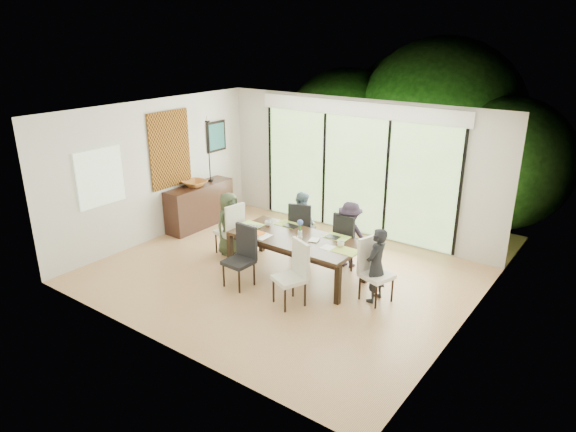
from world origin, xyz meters
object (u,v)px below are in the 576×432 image
Objects in this scene: person_right_end at (376,265)px; table_top at (296,239)px; person_far_right at (350,235)px; cup_c at (341,244)px; laptop at (252,227)px; vase at (300,234)px; chair_far_right at (350,239)px; chair_far_left at (302,227)px; cup_b at (300,239)px; chair_near_right at (289,274)px; person_far_left at (302,222)px; chair_near_left at (238,257)px; person_left_end at (229,224)px; cup_a at (268,223)px; chair_right_end at (377,271)px; bowl at (195,183)px; chair_left_end at (229,228)px; sideboard at (200,206)px.

table_top is at bearing -87.75° from person_right_end.
cup_c is (0.25, -0.73, 0.14)m from person_far_right.
vase is at bearing -15.21° from laptop.
laptop is (-1.40, -0.95, 0.19)m from chair_far_right.
person_far_right is 10.75× the size of vase.
vase is (0.50, -0.80, 0.24)m from chair_far_left.
chair_far_left reaches higher than cup_b.
chair_near_right is 0.85× the size of person_far_left.
chair_far_left is 1.72m from chair_near_left.
person_left_end is (-2.03, -0.85, 0.09)m from chair_far_right.
person_far_right is at bearing 28.55° from cup_a.
chair_far_left is 0.85× the size of person_left_end.
person_right_end is (1.48, -0.00, -0.07)m from table_top.
person_left_end is (-0.98, 0.87, 0.09)m from chair_near_left.
chair_right_end is 0.85× the size of person_right_end.
chair_near_right is at bearing -46.15° from person_right_end.
laptop is at bearing 47.82° from chair_far_left.
person_far_left is 2.54m from bowl.
bowl is at bearing 169.72° from vase.
chair_left_end is at bearing -178.15° from vase.
chair_near_left is at bearing -156.75° from chair_near_right.
chair_right_end reaches higher than sideboard.
person_left_end is 10.40× the size of cup_a.
person_left_end is 1.63m from bowl.
person_right_end reaches higher than chair_far_right.
chair_left_end is at bearing -169.38° from cup_a.
cup_c is at bearing 102.60° from person_far_right.
chair_near_right is 2.16m from person_left_end.
chair_left_end is at bearing 141.51° from chair_near_left.
vase reaches higher than laptop.
chair_left_end is 2.22m from chair_far_right.
person_left_end is 1.64m from cup_b.
person_right_end is 10.40× the size of cup_c.
person_right_end is 1.00× the size of person_far_right.
chair_far_right is at bearing 160.65° from chair_far_left.
chair_right_end is 11.00× the size of cup_b.
cup_a is at bearing 163.61° from cup_b.
table_top is 1.86× the size of person_far_right.
chair_far_right is 1.00× the size of chair_near_left.
chair_near_left is 2.16m from person_right_end.
person_far_left reaches higher than laptop.
cup_c is at bearing 39.27° from chair_near_left.
laptop is 2.23m from bowl.
chair_left_end is at bearing 97.12° from person_left_end.
chair_far_left is at bearing -111.52° from person_right_end.
person_far_left is 10.75× the size of vase.
person_left_end is at bearing 176.49° from cup_b.
person_left_end reaches higher than bowl.
chair_near_right is at bearing 82.01° from person_far_right.
bowl is (-3.50, -0.26, 0.45)m from chair_far_right.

